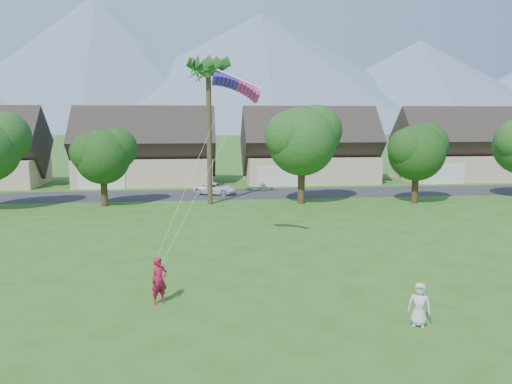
{
  "coord_description": "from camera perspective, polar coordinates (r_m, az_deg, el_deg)",
  "views": [
    {
      "loc": [
        -2.73,
        -14.71,
        7.54
      ],
      "look_at": [
        0.0,
        10.0,
        3.8
      ],
      "focal_mm": 35.0,
      "sensor_mm": 36.0,
      "label": 1
    }
  ],
  "objects": [
    {
      "name": "kite_flyer",
      "position": [
        20.94,
        -11.02,
        -9.91
      ],
      "size": [
        0.84,
        0.77,
        1.93
      ],
      "primitive_type": "imported",
      "rotation": [
        0.0,
        0.0,
        0.57
      ],
      "color": "#AB1331",
      "rests_on": "ground"
    },
    {
      "name": "tree_row",
      "position": [
        42.74,
        -4.18,
        4.97
      ],
      "size": [
        62.27,
        6.67,
        8.45
      ],
      "color": "#47301C",
      "rests_on": "ground"
    },
    {
      "name": "houses_row",
      "position": [
        57.94,
        -3.11,
        4.48
      ],
      "size": [
        72.75,
        8.19,
        8.86
      ],
      "color": "beige",
      "rests_on": "ground"
    },
    {
      "name": "parked_car",
      "position": [
        49.23,
        -4.71,
        0.39
      ],
      "size": [
        4.54,
        3.25,
        1.15
      ],
      "primitive_type": "imported",
      "rotation": [
        0.0,
        0.0,
        1.21
      ],
      "color": "white",
      "rests_on": "ground"
    },
    {
      "name": "fan_palm",
      "position": [
        43.43,
        -5.48,
        14.14
      ],
      "size": [
        3.0,
        3.0,
        13.8
      ],
      "color": "#4C3D26",
      "rests_on": "ground"
    },
    {
      "name": "ground",
      "position": [
        16.76,
        3.96,
        -18.21
      ],
      "size": [
        500.0,
        500.0,
        0.0
      ],
      "primitive_type": "plane",
      "color": "#2D6019",
      "rests_on": "ground"
    },
    {
      "name": "mountain_ridge",
      "position": [
        275.87,
        -3.65,
        13.01
      ],
      "size": [
        540.0,
        240.0,
        70.0
      ],
      "color": "slate",
      "rests_on": "ground"
    },
    {
      "name": "watcher",
      "position": [
        19.48,
        18.17,
        -12.11
      ],
      "size": [
        0.93,
        0.81,
        1.61
      ],
      "primitive_type": "imported",
      "rotation": [
        0.0,
        0.0,
        -0.46
      ],
      "color": "silver",
      "rests_on": "ground"
    },
    {
      "name": "parafoil_kite",
      "position": [
        27.06,
        -2.14,
        12.17
      ],
      "size": [
        2.68,
        1.12,
        0.5
      ],
      "rotation": [
        0.0,
        0.0,
        -0.1
      ],
      "color": "#3E1BCE",
      "rests_on": "ground"
    },
    {
      "name": "street",
      "position": [
        49.37,
        -3.06,
        -0.24
      ],
      "size": [
        90.0,
        7.0,
        0.01
      ],
      "primitive_type": "cube",
      "color": "#2D2D30",
      "rests_on": "ground"
    }
  ]
}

